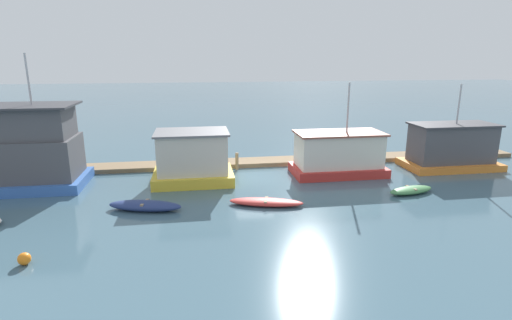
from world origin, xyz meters
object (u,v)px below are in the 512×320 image
object	(u,v)px
houseboat_blue	(29,150)
buoy_orange	(24,259)
houseboat_yellow	(193,158)
houseboat_red	(338,154)
houseboat_orange	(451,147)
dinghy_red	(266,202)
dinghy_green	(411,190)
mooring_post_centre	(352,152)
dinghy_navy	(145,206)
mooring_post_far_right	(237,161)

from	to	relation	value
houseboat_blue	buoy_orange	world-z (taller)	houseboat_blue
houseboat_yellow	buoy_orange	distance (m)	11.81
houseboat_red	buoy_orange	size ratio (longest dim) A/B	12.66
houseboat_orange	dinghy_red	xyz separation A→B (m)	(-14.47, -5.44, -1.32)
dinghy_red	dinghy_green	xyz separation A→B (m)	(8.78, 0.59, 0.02)
dinghy_red	mooring_post_centre	world-z (taller)	mooring_post_centre
houseboat_orange	dinghy_navy	xyz separation A→B (m)	(-20.89, -5.19, -1.25)
mooring_post_centre	houseboat_yellow	bearing A→B (deg)	-168.58
houseboat_orange	dinghy_red	distance (m)	15.52
houseboat_orange	houseboat_blue	bearing A→B (deg)	-179.65
dinghy_green	mooring_post_far_right	size ratio (longest dim) A/B	2.54
houseboat_orange	dinghy_red	world-z (taller)	houseboat_orange
dinghy_green	houseboat_blue	bearing A→B (deg)	168.25
houseboat_orange	buoy_orange	xyz separation A→B (m)	(-24.87, -10.30, -1.26)
houseboat_blue	houseboat_red	world-z (taller)	houseboat_blue
buoy_orange	mooring_post_far_right	bearing A→B (deg)	51.70
houseboat_blue	dinghy_red	bearing A→B (deg)	-21.06
houseboat_red	dinghy_green	size ratio (longest dim) A/B	2.02
mooring_post_centre	dinghy_green	bearing A→B (deg)	-81.63
mooring_post_far_right	buoy_orange	size ratio (longest dim) A/B	2.47
houseboat_red	mooring_post_centre	size ratio (longest dim) A/B	3.26
houseboat_yellow	houseboat_red	xyz separation A→B (m)	(9.78, 0.19, -0.15)
houseboat_red	dinghy_navy	bearing A→B (deg)	-158.47
houseboat_blue	houseboat_orange	world-z (taller)	houseboat_blue
dinghy_navy	dinghy_green	size ratio (longest dim) A/B	1.32
houseboat_blue	houseboat_yellow	world-z (taller)	houseboat_blue
houseboat_yellow	dinghy_navy	bearing A→B (deg)	-118.38
houseboat_blue	houseboat_red	bearing A→B (deg)	-0.48
houseboat_yellow	dinghy_navy	world-z (taller)	houseboat_yellow
houseboat_yellow	dinghy_navy	distance (m)	5.46
houseboat_yellow	mooring_post_centre	world-z (taller)	houseboat_yellow
mooring_post_far_right	houseboat_orange	bearing A→B (deg)	-6.85
houseboat_blue	dinghy_red	xyz separation A→B (m)	(13.67, -5.26, -2.15)
dinghy_red	buoy_orange	size ratio (longest dim) A/B	8.48
mooring_post_far_right	mooring_post_centre	bearing A→B (deg)	0.00
houseboat_yellow	buoy_orange	bearing A→B (deg)	-123.65
dinghy_navy	mooring_post_far_right	xyz separation A→B (m)	(5.60, 7.03, 0.35)
houseboat_red	houseboat_orange	bearing A→B (deg)	2.25
houseboat_blue	dinghy_navy	bearing A→B (deg)	-34.68
houseboat_blue	mooring_post_centre	bearing A→B (deg)	5.36
buoy_orange	dinghy_navy	bearing A→B (deg)	52.04
dinghy_navy	buoy_orange	bearing A→B (deg)	-127.96
houseboat_blue	houseboat_red	distance (m)	19.57
houseboat_red	dinghy_navy	distance (m)	13.27
mooring_post_far_right	mooring_post_centre	xyz separation A→B (m)	(8.61, 0.00, 0.35)
houseboat_blue	houseboat_orange	distance (m)	28.15
houseboat_blue	mooring_post_far_right	xyz separation A→B (m)	(12.85, 2.01, -1.73)
houseboat_red	buoy_orange	xyz separation A→B (m)	(-16.28, -9.96, -1.14)
dinghy_green	mooring_post_centre	world-z (taller)	mooring_post_centre
dinghy_green	mooring_post_far_right	xyz separation A→B (m)	(-9.60, 6.68, 0.40)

